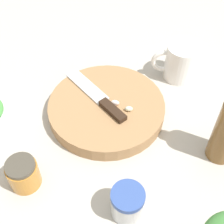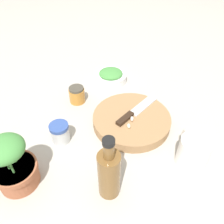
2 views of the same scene
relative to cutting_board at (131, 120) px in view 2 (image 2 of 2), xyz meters
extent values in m
plane|color=#B2ADA3|center=(0.04, 0.10, -0.02)|extent=(5.00, 5.00, 0.00)
cylinder|color=#9E754C|center=(0.00, 0.00, 0.00)|extent=(0.28, 0.28, 0.04)
cube|color=black|center=(-0.01, 0.03, 0.02)|extent=(0.06, 0.08, 0.01)
cube|color=silver|center=(0.04, -0.06, 0.02)|extent=(0.10, 0.14, 0.01)
ellipsoid|color=silver|center=(-0.05, 0.03, 0.02)|extent=(0.02, 0.02, 0.01)
ellipsoid|color=silver|center=(-0.02, 0.01, 0.02)|extent=(0.02, 0.02, 0.01)
ellipsoid|color=#F4EAC4|center=(-0.01, 0.04, 0.02)|extent=(0.02, 0.02, 0.01)
cylinder|color=white|center=(0.29, -0.02, 0.00)|extent=(0.14, 0.14, 0.03)
torus|color=white|center=(0.29, -0.02, 0.02)|extent=(0.15, 0.15, 0.01)
ellipsoid|color=#478E42|center=(0.29, -0.02, 0.02)|extent=(0.11, 0.11, 0.03)
cylinder|color=silver|center=(0.00, 0.26, 0.01)|extent=(0.06, 0.06, 0.06)
cylinder|color=#334F99|center=(0.00, 0.26, 0.05)|extent=(0.06, 0.06, 0.01)
cylinder|color=white|center=(-0.22, -0.10, 0.03)|extent=(0.09, 0.09, 0.10)
torus|color=white|center=(-0.17, -0.11, 0.03)|extent=(0.07, 0.03, 0.07)
cylinder|color=#BC7A2D|center=(0.20, 0.16, 0.01)|extent=(0.06, 0.06, 0.06)
cylinder|color=#474238|center=(0.20, 0.16, 0.04)|extent=(0.06, 0.06, 0.01)
cylinder|color=brown|center=(-0.22, 0.16, 0.06)|extent=(0.06, 0.06, 0.15)
cylinder|color=brown|center=(-0.22, 0.16, 0.16)|extent=(0.03, 0.03, 0.05)
cylinder|color=black|center=(-0.22, 0.16, 0.19)|extent=(0.03, 0.03, 0.01)
cylinder|color=#A35B3D|center=(-0.11, 0.39, 0.02)|extent=(0.11, 0.11, 0.07)
cylinder|color=#A35B3D|center=(-0.11, 0.39, 0.04)|extent=(0.12, 0.12, 0.02)
ellipsoid|color=#478E42|center=(-0.11, 0.39, 0.13)|extent=(0.10, 0.10, 0.05)
cylinder|color=#478E42|center=(-0.13, 0.39, 0.09)|extent=(0.01, 0.01, 0.08)
cylinder|color=#478E42|center=(-0.11, 0.40, 0.09)|extent=(0.01, 0.01, 0.08)
cylinder|color=#478E42|center=(-0.10, 0.39, 0.09)|extent=(0.01, 0.01, 0.08)
camera|label=1|loc=(0.08, 0.50, 0.56)|focal=50.00mm
camera|label=2|loc=(-0.52, 0.26, 0.55)|focal=35.00mm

